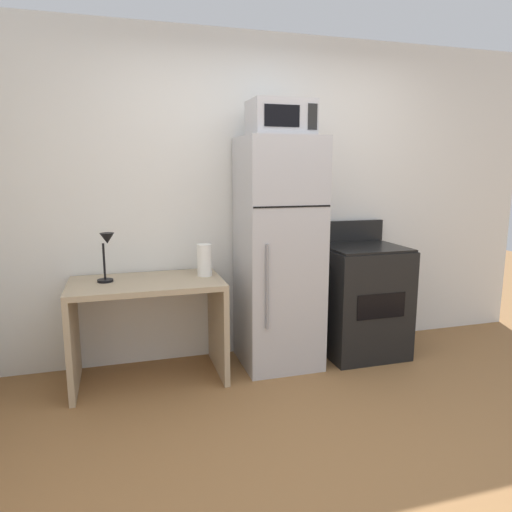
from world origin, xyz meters
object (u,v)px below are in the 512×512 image
Objects in this scene: paper_towel_roll at (205,260)px; desk at (148,312)px; desk_lamp at (107,249)px; oven_range at (362,299)px; refrigerator at (279,254)px; microwave at (281,118)px.

desk is at bearing -174.59° from paper_towel_roll.
desk_lamp is 2.08m from oven_range.
paper_towel_roll reaches higher than desk.
oven_range is (2.01, -0.02, -0.52)m from desk_lamp.
paper_towel_roll is 0.58m from refrigerator.
refrigerator reaches higher than desk.
desk_lamp reaches higher than paper_towel_roll.
paper_towel_roll is 0.13× the size of refrigerator.
refrigerator is (0.58, -0.02, 0.02)m from paper_towel_roll.
desk_lamp reaches higher than oven_range.
paper_towel_roll is at bearing 175.93° from microwave.
refrigerator reaches higher than paper_towel_roll.
desk_lamp is 0.20× the size of refrigerator.
paper_towel_roll is at bearing 178.87° from oven_range.
desk is 0.56m from paper_towel_roll.
paper_towel_roll is 1.19m from microwave.
microwave reaches higher than refrigerator.
refrigerator is at bearing -0.64° from desk_lamp.
oven_range is (0.74, -0.01, -0.42)m from refrigerator.
microwave is (0.58, -0.04, 1.04)m from paper_towel_roll.
desk_lamp reaches higher than desk.
desk_lamp is at bearing -179.52° from paper_towel_roll.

